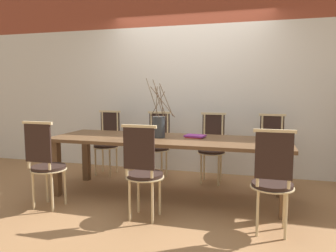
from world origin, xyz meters
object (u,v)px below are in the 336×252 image
at_px(vase_centerpiece, 159,126).
at_px(book_stack, 195,136).
at_px(chair_near_center, 273,179).
at_px(chair_far_center, 212,145).
at_px(dining_table, 168,145).

height_order(vase_centerpiece, book_stack, vase_centerpiece).
xyz_separation_m(chair_near_center, vase_centerpiece, (-1.34, 0.81, 0.34)).
relative_size(chair_near_center, book_stack, 3.74).
distance_m(vase_centerpiece, book_stack, 0.47).
relative_size(chair_near_center, chair_far_center, 1.00).
xyz_separation_m(chair_near_center, book_stack, (-0.90, 0.92, 0.22)).
bearing_deg(book_stack, vase_centerpiece, -165.18).
distance_m(chair_near_center, chair_far_center, 1.75).
distance_m(chair_far_center, vase_centerpiece, 1.00).
bearing_deg(dining_table, book_stack, 23.91).
bearing_deg(chair_far_center, book_stack, 79.66).
bearing_deg(chair_near_center, chair_far_center, 116.59).
bearing_deg(dining_table, chair_near_center, -32.85).
bearing_deg(book_stack, chair_far_center, 79.66).
xyz_separation_m(chair_far_center, vase_centerpiece, (-0.55, -0.76, 0.34)).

